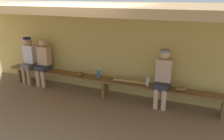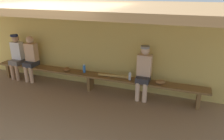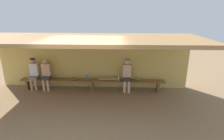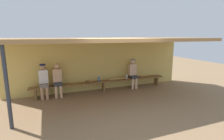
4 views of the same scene
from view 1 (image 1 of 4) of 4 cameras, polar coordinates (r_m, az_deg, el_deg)
The scene contains 12 objects.
ground_plane at distance 4.68m, azimuth -9.94°, elevation -13.72°, with size 24.00×24.00×0.00m, color #8C6D4C.
back_wall at distance 5.91m, azimuth -0.04°, elevation 4.97°, with size 8.00×0.20×2.20m, color #D8BC60.
dugout_roof at distance 4.58m, azimuth -6.66°, elevation 15.66°, with size 8.00×2.80×0.12m, color #9E7547.
bench at distance 5.72m, azimuth -1.80°, elevation -2.95°, with size 6.00×0.36×0.46m.
player_in_white at distance 6.94m, azimuth -20.31°, elevation 2.84°, with size 0.34×0.42×1.34m.
player_near_post at distance 6.61m, azimuth -17.02°, elevation 2.30°, with size 0.34×0.42×1.34m.
player_leftmost at distance 5.20m, azimuth 12.77°, elevation -1.44°, with size 0.34×0.42×1.34m.
water_bottle_green at distance 5.77m, azimuth -3.38°, elevation -0.87°, with size 0.07×0.07×0.23m.
water_bottle_orange at distance 5.29m, azimuth 9.04°, elevation -3.03°, with size 0.07×0.07×0.21m.
baseball_glove_tan at distance 5.98m, azimuth -7.99°, elevation -0.99°, with size 0.24×0.17×0.09m, color brown.
baseball_glove_worn at distance 5.23m, azimuth 17.10°, elevation -4.53°, with size 0.24×0.17×0.09m, color olive.
baseball_bat at distance 5.46m, azimuth 4.57°, elevation -2.91°, with size 0.07×0.07×0.82m, color tan.
Camera 1 is at (2.25, -3.29, 2.46)m, focal length 36.15 mm.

